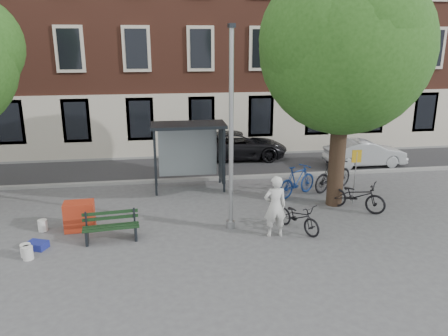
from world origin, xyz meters
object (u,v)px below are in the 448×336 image
bike_b (297,181)px  car_dark (238,145)px  bus_shelter (198,141)px  bench (111,228)px  red_stand (79,216)px  painter (275,206)px  bike_a (356,196)px  lamppost (231,141)px  bike_d (333,175)px  bike_c (298,217)px  car_silver (365,153)px  notice_sign (356,165)px

bike_b → car_dark: (-1.22, 5.77, 0.08)m
bus_shelter → bench: bearing=-124.1°
red_stand → bench: bearing=-41.1°
painter → bench: (-4.81, 0.43, -0.56)m
bike_a → lamppost: bearing=141.7°
bike_d → car_dark: 6.06m
bike_c → bike_d: 4.31m
painter → red_stand: bearing=-14.9°
car_silver → red_stand: (-12.01, -5.54, -0.16)m
bike_c → bike_d: (2.54, 3.48, 0.17)m
lamppost → bike_a: 5.12m
bench → bike_a: bearing=2.6°
bike_b → bike_c: 3.22m
bus_shelter → painter: (1.81, -4.87, -0.98)m
car_dark → bike_d: bearing=-149.3°
bus_shelter → car_silver: bus_shelter is taller
painter → bike_c: 0.97m
car_silver → painter: bearing=136.8°
painter → bench: 4.86m
bike_a → bike_d: 2.13m
bike_a → bike_d: bike_d is taller
lamppost → bike_b: bearing=41.1°
bench → bike_a: 8.21m
car_silver → bike_c: bearing=139.6°
notice_sign → bus_shelter: bearing=156.2°
bus_shelter → red_stand: 5.56m
bike_a → bike_b: bike_b is taller
bike_a → notice_sign: 1.13m
lamppost → painter: (1.20, -0.76, -1.84)m
car_dark → bike_b: bearing=-165.0°
lamppost → bike_a: (4.52, 0.85, -2.25)m
bike_a → bike_c: bearing=159.3°
red_stand → bike_a: bearing=1.8°
red_stand → notice_sign: 9.45m
bike_d → red_stand: bike_d is taller
bus_shelter → red_stand: (-4.03, -3.54, -1.47)m
bike_d → car_silver: bike_d is taller
bench → bike_a: size_ratio=0.82×
bike_a → notice_sign: bearing=23.3°
bus_shelter → bike_a: (5.12, -3.25, -1.39)m
bench → notice_sign: (8.32, 1.80, 1.07)m
bench → red_stand: size_ratio=1.84×
painter → bike_d: bearing=-133.9°
bike_b → bike_d: (1.59, 0.40, 0.03)m
bus_shelter → bike_c: bus_shelter is taller
bench → bike_b: bearing=18.2°
bus_shelter → red_stand: size_ratio=3.17×
painter → red_stand: (-5.84, 1.33, -0.49)m
car_silver → bike_b: bearing=127.4°
red_stand → notice_sign: size_ratio=0.45×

